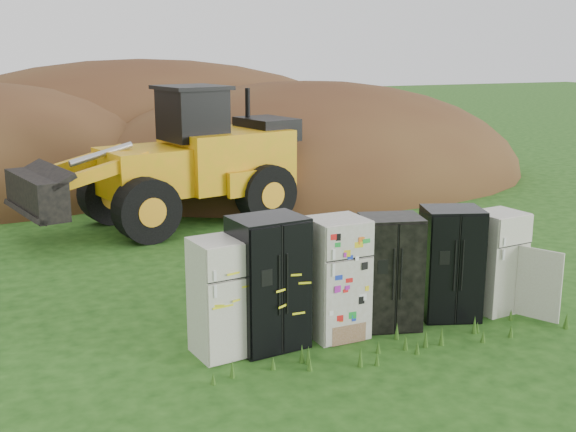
% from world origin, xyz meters
% --- Properties ---
extents(ground, '(120.00, 120.00, 0.00)m').
position_xyz_m(ground, '(0.00, 0.00, 0.00)').
color(ground, '#1B4312').
rests_on(ground, ground).
extents(fridge_leftmost, '(0.83, 0.81, 1.68)m').
position_xyz_m(fridge_leftmost, '(-2.36, 0.02, 0.84)').
color(fridge_leftmost, silver).
rests_on(fridge_leftmost, ground).
extents(fridge_black_side, '(1.10, 0.92, 1.92)m').
position_xyz_m(fridge_black_side, '(-1.64, 0.03, 0.96)').
color(fridge_black_side, black).
rests_on(fridge_black_side, ground).
extents(fridge_sticker, '(0.84, 0.79, 1.81)m').
position_xyz_m(fridge_sticker, '(-0.56, 0.01, 0.91)').
color(fridge_sticker, beige).
rests_on(fridge_sticker, ground).
extents(fridge_dark_mid, '(1.05, 0.93, 1.75)m').
position_xyz_m(fridge_dark_mid, '(0.36, 0.02, 0.88)').
color(fridge_dark_mid, black).
rests_on(fridge_dark_mid, ground).
extents(fridge_black_right, '(1.08, 0.99, 1.79)m').
position_xyz_m(fridge_black_right, '(1.45, -0.01, 0.89)').
color(fridge_black_right, black).
rests_on(fridge_black_right, ground).
extents(fridge_open_door, '(0.83, 0.78, 1.65)m').
position_xyz_m(fridge_open_door, '(2.34, -0.02, 0.83)').
color(fridge_open_door, silver).
rests_on(fridge_open_door, ground).
extents(wheel_loader, '(7.35, 4.27, 3.34)m').
position_xyz_m(wheel_loader, '(-1.42, 7.62, 1.67)').
color(wheel_loader, orange).
rests_on(wheel_loader, ground).
extents(dirt_mound_right, '(15.28, 11.21, 6.32)m').
position_xyz_m(dirt_mound_right, '(4.43, 12.49, 0.00)').
color(dirt_mound_right, '#472617').
rests_on(dirt_mound_right, ground).
extents(dirt_mound_back, '(19.57, 13.05, 7.60)m').
position_xyz_m(dirt_mound_back, '(0.11, 17.78, 0.00)').
color(dirt_mound_back, '#472617').
rests_on(dirt_mound_back, ground).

